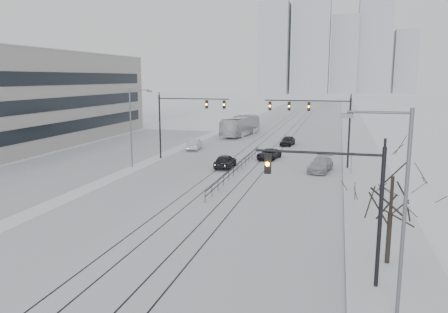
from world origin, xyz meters
TOP-DOWN VIEW (x-y plane):
  - road at (0.00, 60.00)m, footprint 22.00×260.00m
  - sidewalk_east at (13.50, 60.00)m, footprint 5.00×260.00m
  - curb at (11.05, 60.00)m, footprint 0.10×260.00m
  - parking_strip at (-20.00, 35.00)m, footprint 14.00×60.00m
  - tram_rails at (-0.00, 40.00)m, footprint 5.30×180.00m
  - skyline at (5.02, 273.63)m, footprint 96.00×48.00m
  - traffic_mast_near at (10.79, 6.00)m, footprint 6.10×0.37m
  - traffic_mast_ne at (8.15, 34.99)m, footprint 9.60×0.37m
  - traffic_mast_nw at (-8.52, 36.00)m, footprint 9.10×0.37m
  - street_light_east at (12.70, 3.00)m, footprint 2.73×0.25m
  - street_light_west at (-12.20, 30.00)m, footprint 2.73×0.25m
  - bare_tree at (13.20, 9.00)m, footprint 4.40×4.40m
  - median_fence at (0.00, 30.00)m, footprint 0.06×24.00m
  - street_sign at (11.80, 32.00)m, footprint 0.70×0.06m
  - sedan_sb_inner at (-2.00, 32.25)m, footprint 1.89×4.56m
  - sedan_sb_outer at (-9.52, 43.50)m, footprint 2.31×4.85m
  - sedan_nb_front at (2.00, 38.82)m, footprint 2.87×4.90m
  - sedan_nb_right at (8.61, 32.95)m, footprint 2.92×5.49m
  - sedan_nb_far at (2.97, 50.69)m, footprint 2.21×4.35m
  - box_truck at (-6.42, 60.11)m, footprint 4.80×12.56m

SIDE VIEW (x-z plane):
  - road at x=0.00m, z-range 0.00..0.02m
  - parking_strip at x=-20.00m, z-range 0.00..0.03m
  - tram_rails at x=0.00m, z-range 0.02..0.03m
  - curb at x=11.05m, z-range 0.00..0.12m
  - sidewalk_east at x=13.50m, z-range 0.00..0.16m
  - median_fence at x=0.00m, z-range 0.03..1.03m
  - sedan_nb_front at x=2.00m, z-range 0.00..1.28m
  - sedan_nb_far at x=2.97m, z-range 0.00..1.42m
  - sedan_nb_right at x=8.61m, z-range 0.00..1.52m
  - sedan_sb_outer at x=-9.52m, z-range 0.00..1.54m
  - sedan_sb_inner at x=-2.00m, z-range 0.00..1.54m
  - street_sign at x=11.80m, z-range 0.41..2.81m
  - box_truck at x=-6.42m, z-range 0.00..3.42m
  - bare_tree at x=13.20m, z-range 1.44..7.54m
  - traffic_mast_near at x=10.79m, z-range 1.06..8.06m
  - street_light_east at x=12.70m, z-range 0.71..9.71m
  - street_light_west at x=-12.20m, z-range 0.71..9.71m
  - traffic_mast_nw at x=-8.52m, z-range 1.57..9.57m
  - traffic_mast_ne at x=8.15m, z-range 1.76..9.76m
  - skyline at x=5.02m, z-range -5.35..66.65m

